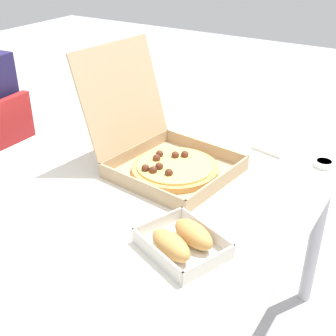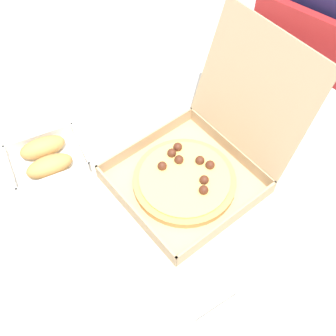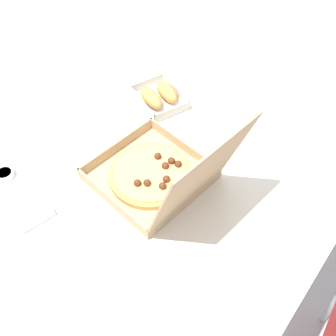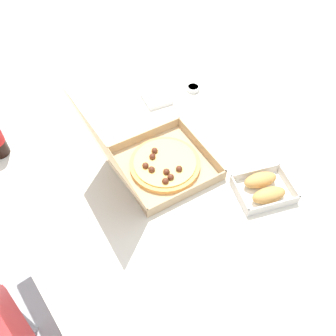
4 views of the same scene
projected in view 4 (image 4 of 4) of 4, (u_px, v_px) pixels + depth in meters
ground_plane at (168, 276)px, 1.77m from camera, size 10.00×10.00×0.00m
dining_table at (168, 207)px, 1.27m from camera, size 1.30×0.99×0.72m
pizza_box_open at (155, 162)px, 1.24m from camera, size 0.37×0.45×0.35m
bread_side_box at (264, 188)px, 1.20m from camera, size 0.21×0.23×0.06m
paper_menu at (251, 329)px, 0.94m from camera, size 0.25×0.22×0.00m
napkin_pile at (157, 99)px, 1.52m from camera, size 0.13×0.13×0.02m
dipping_sauce_cup at (193, 88)px, 1.57m from camera, size 0.06×0.06×0.02m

